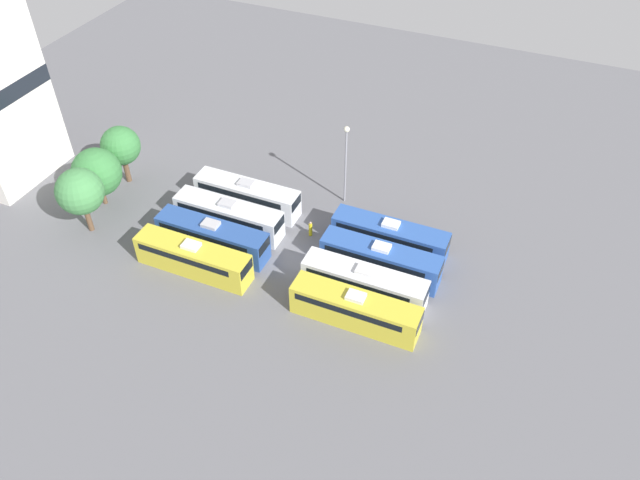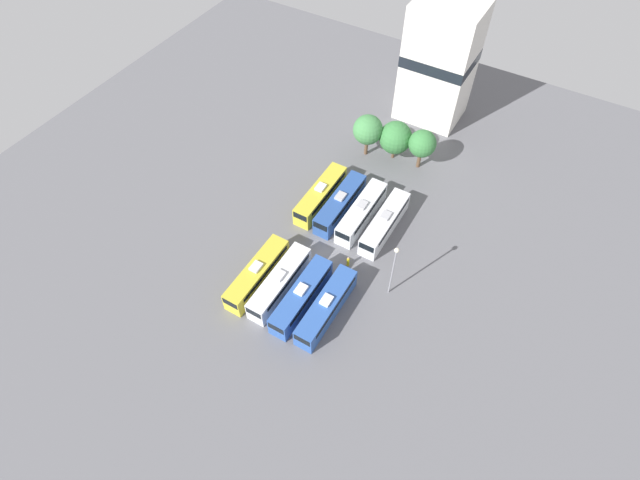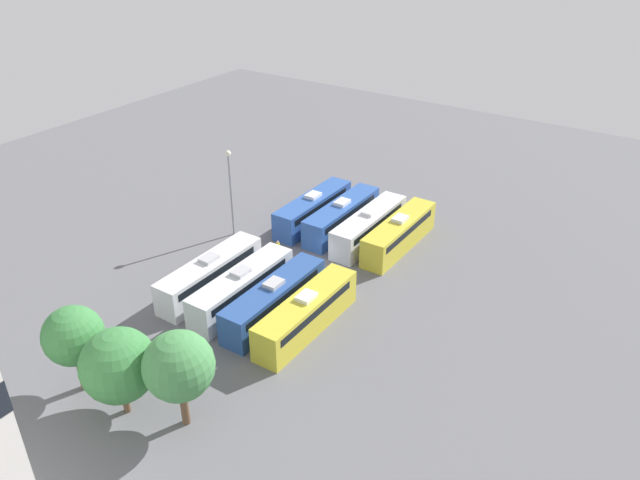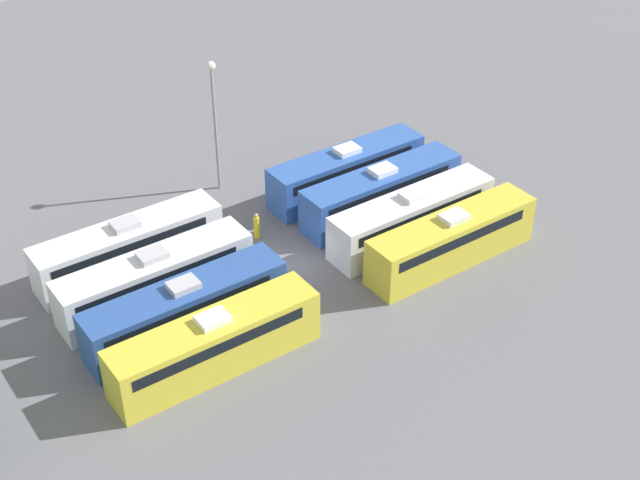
# 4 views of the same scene
# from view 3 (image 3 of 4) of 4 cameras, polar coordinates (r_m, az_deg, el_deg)

# --- Properties ---
(ground_plane) EXTENTS (110.29, 110.29, 0.00)m
(ground_plane) POSITION_cam_3_polar(r_m,az_deg,el_deg) (59.12, -0.83, -2.53)
(ground_plane) COLOR slate
(bus_0) EXTENTS (2.54, 11.39, 3.36)m
(bus_0) POSITION_cam_3_polar(r_m,az_deg,el_deg) (62.19, 7.24, 0.68)
(bus_0) COLOR gold
(bus_0) RESTS_ON ground_plane
(bus_1) EXTENTS (2.54, 11.39, 3.36)m
(bus_1) POSITION_cam_3_polar(r_m,az_deg,el_deg) (63.20, 4.49, 1.33)
(bus_1) COLOR silver
(bus_1) RESTS_ON ground_plane
(bus_2) EXTENTS (2.54, 11.39, 3.36)m
(bus_2) POSITION_cam_3_polar(r_m,az_deg,el_deg) (64.99, 2.00, 2.23)
(bus_2) COLOR #2D56A8
(bus_2) RESTS_ON ground_plane
(bus_3) EXTENTS (2.54, 11.39, 3.36)m
(bus_3) POSITION_cam_3_polar(r_m,az_deg,el_deg) (66.48, -0.64, 2.90)
(bus_3) COLOR #2D56A8
(bus_3) RESTS_ON ground_plane
(bus_4) EXTENTS (2.54, 11.39, 3.36)m
(bus_4) POSITION_cam_3_polar(r_m,az_deg,el_deg) (50.27, -1.26, -6.66)
(bus_4) COLOR gold
(bus_4) RESTS_ON ground_plane
(bus_5) EXTENTS (2.54, 11.39, 3.36)m
(bus_5) POSITION_cam_3_polar(r_m,az_deg,el_deg) (51.97, -4.22, -5.40)
(bus_5) COLOR #284C93
(bus_5) RESTS_ON ground_plane
(bus_6) EXTENTS (2.54, 11.39, 3.36)m
(bus_6) POSITION_cam_3_polar(r_m,az_deg,el_deg) (53.73, -7.17, -4.30)
(bus_6) COLOR silver
(bus_6) RESTS_ON ground_plane
(bus_7) EXTENTS (2.54, 11.39, 3.36)m
(bus_7) POSITION_cam_3_polar(r_m,az_deg,el_deg) (55.96, -10.01, -3.05)
(bus_7) COLOR silver
(bus_7) RESTS_ON ground_plane
(worker_person) EXTENTS (0.36, 0.36, 1.72)m
(worker_person) POSITION_cam_3_polar(r_m,az_deg,el_deg) (60.65, -3.87, -0.84)
(worker_person) COLOR gold
(worker_person) RESTS_ON ground_plane
(light_pole) EXTENTS (0.60, 0.60, 9.23)m
(light_pole) POSITION_cam_3_polar(r_m,az_deg,el_deg) (62.79, -8.23, 5.44)
(light_pole) COLOR gray
(light_pole) RESTS_ON ground_plane
(tree_0) EXTENTS (4.65, 4.65, 7.21)m
(tree_0) POSITION_cam_3_polar(r_m,az_deg,el_deg) (41.23, -12.78, -11.19)
(tree_0) COLOR brown
(tree_0) RESTS_ON ground_plane
(tree_1) EXTENTS (5.11, 5.11, 6.58)m
(tree_1) POSITION_cam_3_polar(r_m,az_deg,el_deg) (43.64, -17.93, -10.86)
(tree_1) COLOR brown
(tree_1) RESTS_ON ground_plane
(tree_2) EXTENTS (4.23, 4.23, 6.76)m
(tree_2) POSITION_cam_3_polar(r_m,az_deg,el_deg) (46.21, -21.61, -8.18)
(tree_2) COLOR brown
(tree_2) RESTS_ON ground_plane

